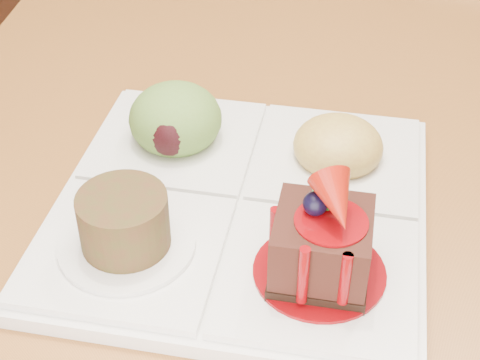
# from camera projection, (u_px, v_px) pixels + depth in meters

# --- Properties ---
(ground) EXTENTS (6.00, 6.00, 0.00)m
(ground) POSITION_uv_depth(u_px,v_px,m) (372.00, 273.00, 1.55)
(ground) COLOR #5A2C19
(sampler_plate) EXTENTS (0.30, 0.30, 0.11)m
(sampler_plate) POSITION_uv_depth(u_px,v_px,m) (239.00, 190.00, 0.55)
(sampler_plate) COLOR silver
(sampler_plate) RESTS_ON dining_table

